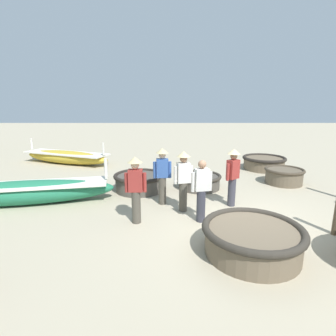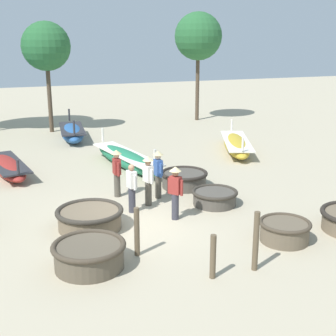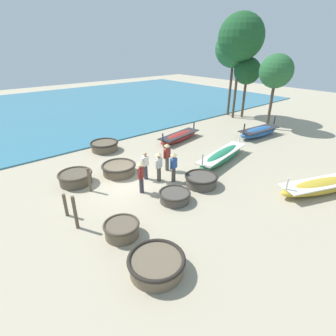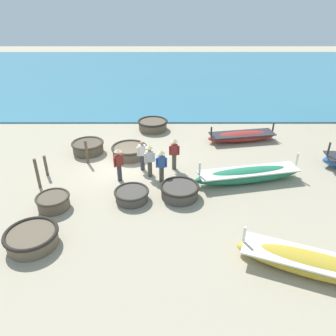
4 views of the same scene
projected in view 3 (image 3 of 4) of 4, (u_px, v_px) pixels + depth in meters
The scene contains 25 objects.
ground_plane at pixel (128, 182), 14.22m from camera, with size 80.00×80.00×0.00m, color tan.
sea at pixel (64, 108), 30.47m from camera, with size 28.00×52.00×0.10m, color teal.
coracle_tilted at pixel (156, 264), 8.52m from camera, with size 1.92×1.92×0.59m.
coracle_far_right at pixel (122, 229), 10.14m from camera, with size 1.42×1.42×0.58m.
coracle_nearest at pixel (104, 146), 18.34m from camera, with size 1.95×1.95×0.63m.
coracle_upturned at pixel (75, 178), 13.97m from camera, with size 1.80×1.80×0.64m.
coracle_center at pixel (175, 196), 12.42m from camera, with size 1.53×1.53×0.50m.
coracle_weathered at pixel (119, 168), 15.03m from camera, with size 1.97×1.97×0.60m.
coracle_front_right at pixel (201, 180), 13.79m from camera, with size 1.75×1.75×0.59m.
long_boat_red_hull at pixel (259, 132), 21.07m from camera, with size 1.54×4.19×1.38m.
long_boat_blue_hull at pixel (179, 137), 20.27m from camera, with size 1.76×4.34×1.04m.
long_boat_white_hull at pixel (222, 156), 16.58m from camera, with size 1.99×5.34×1.28m.
long_boat_ochre_hull at pixel (322, 186), 13.17m from camera, with size 2.84×4.99×1.16m.
fisherman_crouching at pixel (145, 165), 14.24m from camera, with size 0.28×0.52×1.57m.
fisherman_standing_left at pixel (159, 165), 13.96m from camera, with size 0.36×0.52×1.67m.
fisherman_standing_right at pixel (141, 175), 12.86m from camera, with size 0.38×0.44×1.67m.
fisherman_hauling at pixel (167, 155), 15.18m from camera, with size 0.36×0.53×1.67m.
fisherman_by_coracle at pixel (174, 165), 13.93m from camera, with size 0.36×0.53×1.67m.
mooring_post_mid_beach at pixel (75, 213), 10.39m from camera, with size 0.14×0.14×1.48m, color brown.
mooring_post_inland at pixel (89, 180), 13.10m from camera, with size 0.14×0.14×1.29m, color brown.
mooring_post_shoreline at pixel (65, 205), 11.24m from camera, with size 0.14×0.14×1.07m, color brown.
tree_tall_back at pixel (241, 37), 23.57m from camera, with size 4.14×4.14×9.44m.
tree_center at pixel (234, 48), 25.00m from camera, with size 3.62×3.62×8.26m.
tree_right_mid at pixel (276, 72), 21.23m from camera, with size 2.70×2.70×6.16m.
tree_leftmost at pixel (247, 71), 24.98m from camera, with size 2.52×2.52×5.74m.
Camera 3 is at (10.99, -6.37, 6.80)m, focal length 28.00 mm.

